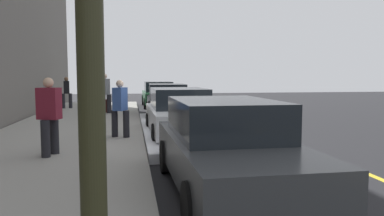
% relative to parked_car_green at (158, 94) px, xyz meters
% --- Properties ---
extents(ground_plane, '(56.00, 56.00, 0.00)m').
position_rel_parked_car_green_xyz_m(ground_plane, '(11.56, -0.29, -0.76)').
color(ground_plane, black).
extents(sidewalk, '(28.00, 4.60, 0.15)m').
position_rel_parked_car_green_xyz_m(sidewalk, '(11.56, -3.59, -0.68)').
color(sidewalk, gray).
rests_on(sidewalk, ground).
extents(lane_stripe_centre, '(28.00, 0.14, 0.01)m').
position_rel_parked_car_green_xyz_m(lane_stripe_centre, '(11.56, 2.91, -0.75)').
color(lane_stripe_centre, gold).
rests_on(lane_stripe_centre, ground).
extents(snow_bank_curb, '(8.78, 0.56, 0.22)m').
position_rel_parked_car_green_xyz_m(snow_bank_curb, '(10.47, -0.99, -0.65)').
color(snow_bank_curb, white).
rests_on(snow_bank_curb, ground).
extents(parked_car_green, '(4.62, 1.92, 1.51)m').
position_rel_parked_car_green_xyz_m(parked_car_green, '(0.00, 0.00, 0.00)').
color(parked_car_green, black).
rests_on(parked_car_green, ground).
extents(parked_car_black, '(4.66, 2.02, 1.51)m').
position_rel_parked_car_green_xyz_m(parked_car_black, '(5.87, -0.01, -0.00)').
color(parked_car_black, black).
rests_on(parked_car_black, ground).
extents(parked_car_white, '(4.47, 1.95, 1.51)m').
position_rel_parked_car_green_xyz_m(parked_car_white, '(11.46, -0.17, -0.00)').
color(parked_car_white, black).
rests_on(parked_car_white, ground).
extents(parked_car_charcoal, '(4.68, 1.97, 1.51)m').
position_rel_parked_car_green_xyz_m(parked_car_charcoal, '(16.92, -0.09, 0.00)').
color(parked_car_charcoal, black).
rests_on(parked_car_charcoal, ground).
extents(pedestrian_blue_coat, '(0.51, 0.51, 1.63)m').
position_rel_parked_car_green_xyz_m(pedestrian_blue_coat, '(11.98, -1.94, 0.26)').
color(pedestrian_blue_coat, black).
rests_on(pedestrian_blue_coat, sidewalk).
extents(pedestrian_black_coat, '(0.48, 0.55, 1.67)m').
position_rel_parked_car_green_xyz_m(pedestrian_black_coat, '(1.97, -5.03, 0.28)').
color(pedestrian_black_coat, black).
rests_on(pedestrian_black_coat, sidewalk).
extents(pedestrian_grey_coat, '(0.57, 0.58, 1.84)m').
position_rel_parked_car_green_xyz_m(pedestrian_grey_coat, '(4.91, -2.84, 0.37)').
color(pedestrian_grey_coat, black).
rests_on(pedestrian_grey_coat, sidewalk).
extents(pedestrian_burgundy_coat, '(0.55, 0.53, 1.72)m').
position_rel_parked_car_green_xyz_m(pedestrian_burgundy_coat, '(14.26, -3.40, 0.31)').
color(pedestrian_burgundy_coat, black).
rests_on(pedestrian_burgundy_coat, sidewalk).
extents(rolling_suitcase, '(0.34, 0.22, 0.97)m').
position_rel_parked_car_green_xyz_m(rolling_suitcase, '(4.52, -2.75, -0.30)').
color(rolling_suitcase, '#471E19').
rests_on(rolling_suitcase, sidewalk).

